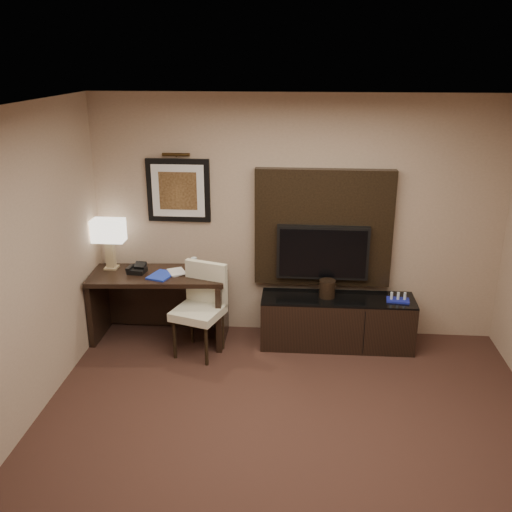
# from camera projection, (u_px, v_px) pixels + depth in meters

# --- Properties ---
(floor) EXTENTS (4.50, 5.00, 0.01)m
(floor) POSITION_uv_depth(u_px,v_px,m) (286.00, 476.00, 4.39)
(floor) COLOR #361E18
(floor) RESTS_ON ground
(ceiling) EXTENTS (4.50, 5.00, 0.01)m
(ceiling) POSITION_uv_depth(u_px,v_px,m) (294.00, 117.00, 3.49)
(ceiling) COLOR silver
(ceiling) RESTS_ON wall_back
(wall_back) EXTENTS (4.50, 0.01, 2.70)m
(wall_back) POSITION_uv_depth(u_px,v_px,m) (296.00, 219.00, 6.28)
(wall_back) COLOR tan
(wall_back) RESTS_ON floor
(desk) EXTENTS (1.52, 0.75, 0.79)m
(desk) POSITION_uv_depth(u_px,v_px,m) (160.00, 306.00, 6.39)
(desk) COLOR black
(desk) RESTS_ON floor
(credenza) EXTENTS (1.66, 0.48, 0.57)m
(credenza) POSITION_uv_depth(u_px,v_px,m) (337.00, 322.00, 6.27)
(credenza) COLOR black
(credenza) RESTS_ON floor
(tv_wall_panel) EXTENTS (1.50, 0.12, 1.30)m
(tv_wall_panel) POSITION_uv_depth(u_px,v_px,m) (323.00, 228.00, 6.23)
(tv_wall_panel) COLOR black
(tv_wall_panel) RESTS_ON wall_back
(tv) EXTENTS (1.00, 0.08, 0.60)m
(tv) POSITION_uv_depth(u_px,v_px,m) (323.00, 253.00, 6.22)
(tv) COLOR black
(tv) RESTS_ON tv_wall_panel
(artwork) EXTENTS (0.70, 0.04, 0.70)m
(artwork) POSITION_uv_depth(u_px,v_px,m) (178.00, 190.00, 6.27)
(artwork) COLOR black
(artwork) RESTS_ON wall_back
(picture_light) EXTENTS (0.04, 0.04, 0.30)m
(picture_light) POSITION_uv_depth(u_px,v_px,m) (176.00, 155.00, 6.10)
(picture_light) COLOR #3E2C13
(picture_light) RESTS_ON wall_back
(desk_chair) EXTENTS (0.62, 0.67, 0.99)m
(desk_chair) POSITION_uv_depth(u_px,v_px,m) (198.00, 312.00, 6.02)
(desk_chair) COLOR beige
(desk_chair) RESTS_ON floor
(table_lamp) EXTENTS (0.39, 0.24, 0.61)m
(table_lamp) POSITION_uv_depth(u_px,v_px,m) (110.00, 242.00, 6.31)
(table_lamp) COLOR tan
(table_lamp) RESTS_ON desk
(desk_phone) EXTENTS (0.20, 0.18, 0.09)m
(desk_phone) POSITION_uv_depth(u_px,v_px,m) (137.00, 269.00, 6.27)
(desk_phone) COLOR black
(desk_phone) RESTS_ON desk
(blue_folder) EXTENTS (0.30, 0.35, 0.02)m
(blue_folder) POSITION_uv_depth(u_px,v_px,m) (161.00, 275.00, 6.18)
(blue_folder) COLOR #1C35B8
(blue_folder) RESTS_ON desk
(book) EXTENTS (0.16, 0.10, 0.23)m
(book) POSITION_uv_depth(u_px,v_px,m) (169.00, 264.00, 6.20)
(book) COLOR #BBAD93
(book) RESTS_ON desk
(water_bottle) EXTENTS (0.08, 0.08, 0.19)m
(water_bottle) POSITION_uv_depth(u_px,v_px,m) (194.00, 266.00, 6.21)
(water_bottle) COLOR #AEC3C6
(water_bottle) RESTS_ON desk
(ice_bucket) EXTENTS (0.20, 0.20, 0.19)m
(ice_bucket) POSITION_uv_depth(u_px,v_px,m) (327.00, 289.00, 6.17)
(ice_bucket) COLOR black
(ice_bucket) RESTS_ON credenza
(minibar_tray) EXTENTS (0.25, 0.17, 0.09)m
(minibar_tray) POSITION_uv_depth(u_px,v_px,m) (398.00, 297.00, 6.08)
(minibar_tray) COLOR #161F94
(minibar_tray) RESTS_ON credenza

